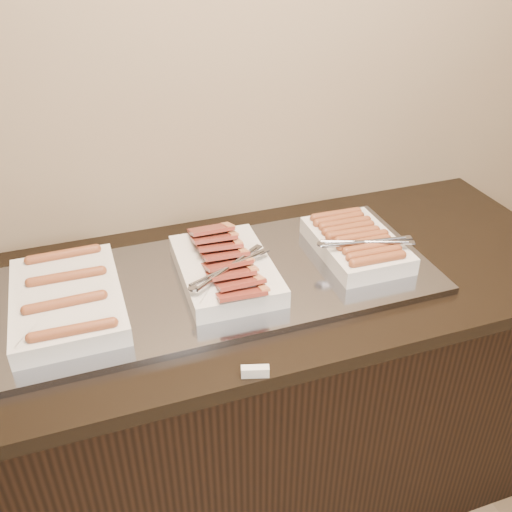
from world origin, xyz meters
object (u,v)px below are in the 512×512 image
Objects in this scene: warming_tray at (214,283)px; counter at (228,400)px; dish_right at (357,243)px; dish_center at (226,268)px; dish_left at (67,299)px.

counter is at bearing 0.00° from warming_tray.
warming_tray is at bearing -179.97° from dish_right.
dish_center is at bearing -7.06° from warming_tray.
dish_right is (0.39, -0.00, 0.00)m from dish_center.
warming_tray is 0.38m from dish_left.
dish_left is 0.80m from dish_right.
dish_right is (0.39, -0.00, 0.50)m from counter.
counter is 0.50m from dish_center.
dish_center is (0.41, -0.00, 0.01)m from dish_left.
counter is 1.72× the size of warming_tray.
dish_right reaches higher than dish_left.
dish_center is 1.17× the size of dish_right.
dish_left reaches higher than warming_tray.
dish_right is (0.42, -0.00, 0.04)m from warming_tray.
dish_right is (0.80, -0.00, 0.01)m from dish_left.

